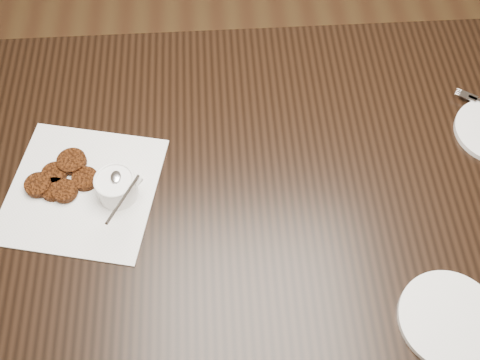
% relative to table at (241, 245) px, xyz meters
% --- Properties ---
extents(floor, '(4.00, 4.00, 0.00)m').
position_rel_table_xyz_m(floor, '(0.04, -0.04, -0.38)').
color(floor, '#53371C').
rests_on(floor, ground).
extents(table, '(1.40, 0.90, 0.75)m').
position_rel_table_xyz_m(table, '(0.00, 0.00, 0.00)').
color(table, black).
rests_on(table, floor).
extents(napkin, '(0.37, 0.37, 0.00)m').
position_rel_table_xyz_m(napkin, '(-0.35, -0.02, 0.38)').
color(napkin, white).
rests_on(napkin, table).
extents(sauce_ramekin, '(0.14, 0.14, 0.12)m').
position_rel_table_xyz_m(sauce_ramekin, '(-0.27, -0.04, 0.44)').
color(sauce_ramekin, white).
rests_on(sauce_ramekin, napkin).
extents(patty_cluster, '(0.21, 0.21, 0.02)m').
position_rel_table_xyz_m(patty_cluster, '(-0.39, -0.00, 0.39)').
color(patty_cluster, '#58260B').
rests_on(patty_cluster, napkin).
extents(plate_empty, '(0.25, 0.25, 0.01)m').
position_rel_table_xyz_m(plate_empty, '(0.37, -0.36, 0.38)').
color(plate_empty, white).
rests_on(plate_empty, table).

